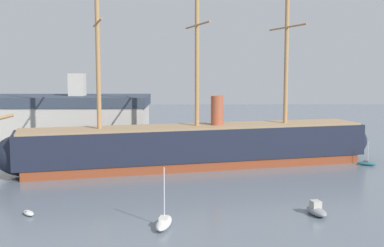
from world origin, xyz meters
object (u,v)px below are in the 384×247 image
sailboat_far_right (367,163)px  motorboat_distant_centre (195,151)px  tall_ship (197,145)px  motorboat_mid_right (316,210)px  sailboat_near_centre (164,222)px  dinghy_mid_left (29,213)px  dockside_warehouse_left (47,122)px

sailboat_far_right → motorboat_distant_centre: (-29.66, 11.70, 0.29)m
tall_ship → motorboat_mid_right: bearing=-65.1°
sailboat_near_centre → dinghy_mid_left: bearing=163.8°
sailboat_near_centre → motorboat_distant_centre: size_ratio=1.42×
tall_ship → dockside_warehouse_left: tall_ship is taller
sailboat_far_right → sailboat_near_centre: bearing=-135.1°
motorboat_distant_centre → dockside_warehouse_left: bearing=165.4°
sailboat_far_right → dockside_warehouse_left: size_ratio=0.09×
motorboat_mid_right → motorboat_distant_centre: 43.10m
dockside_warehouse_left → motorboat_distant_centre: bearing=-14.6°
dinghy_mid_left → sailboat_far_right: (49.64, 29.04, 0.10)m
sailboat_near_centre → dockside_warehouse_left: bearing=116.7°
tall_ship → dinghy_mid_left: bearing=-125.4°
motorboat_mid_right → dockside_warehouse_left: size_ratio=0.09×
sailboat_near_centre → motorboat_mid_right: size_ratio=1.56×
dockside_warehouse_left → dinghy_mid_left: bearing=-77.2°
sailboat_near_centre → sailboat_far_right: size_ratio=1.51×
sailboat_near_centre → sailboat_far_right: (33.82, 33.65, -0.18)m
dockside_warehouse_left → tall_ship: bearing=-33.6°
dinghy_mid_left → sailboat_far_right: size_ratio=0.54×
motorboat_mid_right → dockside_warehouse_left: dockside_warehouse_left is taller
motorboat_mid_right → sailboat_far_right: sailboat_far_right is taller
sailboat_near_centre → dockside_warehouse_left: (-26.93, 53.46, 4.97)m
tall_ship → sailboat_far_right: bearing=1.7°
dinghy_mid_left → motorboat_mid_right: (33.25, -0.26, 0.31)m
tall_ship → sailboat_far_right: tall_ship is taller
motorboat_distant_centre → sailboat_far_right: bearing=-21.5°
dinghy_mid_left → dockside_warehouse_left: (-11.11, 48.85, 5.25)m
motorboat_mid_right → dockside_warehouse_left: (-44.36, 49.12, 4.94)m
sailboat_far_right → dockside_warehouse_left: bearing=161.9°
tall_ship → motorboat_distant_centre: (-0.07, 12.56, -3.11)m
sailboat_far_right → dinghy_mid_left: bearing=-149.7°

